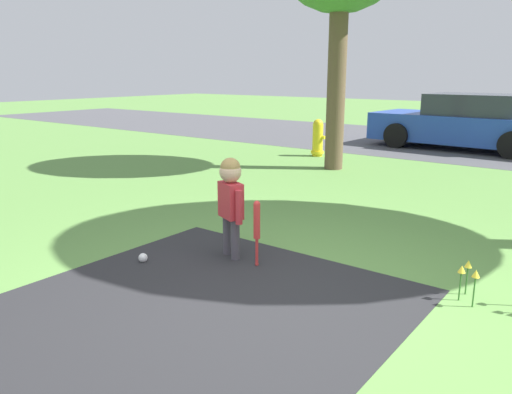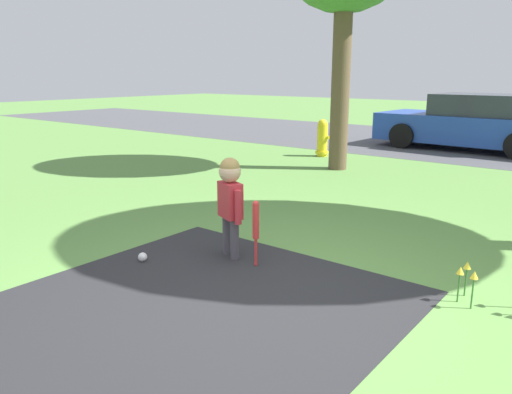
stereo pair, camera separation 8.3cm
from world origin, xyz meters
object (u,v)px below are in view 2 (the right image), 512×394
object	(u,v)px
sports_ball	(143,257)
fire_hydrant	(322,138)
baseball_bat	(256,224)
parked_car	(473,124)
child	(230,193)

from	to	relation	value
sports_ball	fire_hydrant	xyz separation A→B (m)	(-1.92, 6.50, 0.35)
baseball_bat	sports_ball	world-z (taller)	baseball_bat
parked_car	child	bearing A→B (deg)	94.08
baseball_bat	sports_ball	size ratio (longest dim) A/B	7.19
sports_ball	parked_car	xyz separation A→B (m)	(0.34, 9.58, 0.57)
sports_ball	parked_car	size ratio (longest dim) A/B	0.02
baseball_bat	parked_car	bearing A→B (deg)	93.70
fire_hydrant	parked_car	xyz separation A→B (m)	(2.26, 3.08, 0.22)
baseball_bat	fire_hydrant	xyz separation A→B (m)	(-2.84, 5.91, -0.02)
baseball_bat	parked_car	xyz separation A→B (m)	(-0.58, 8.99, 0.20)
child	parked_car	xyz separation A→B (m)	(-0.24, 8.95, -0.03)
fire_hydrant	child	bearing A→B (deg)	-66.99
child	parked_car	world-z (taller)	parked_car
child	sports_ball	world-z (taller)	child
child	fire_hydrant	xyz separation A→B (m)	(-2.49, 5.87, -0.25)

